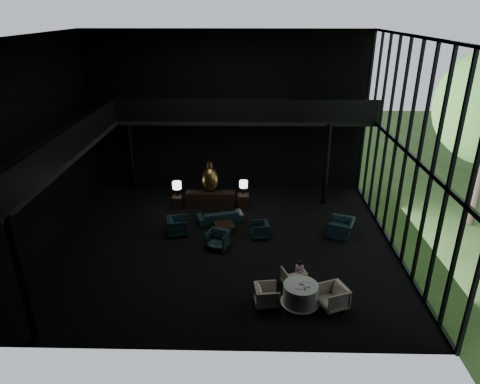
{
  "coord_description": "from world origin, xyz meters",
  "views": [
    {
      "loc": [
        1.13,
        -15.24,
        8.86
      ],
      "look_at": [
        0.78,
        0.5,
        2.07
      ],
      "focal_mm": 32.0,
      "sensor_mm": 36.0,
      "label": 1
    }
  ],
  "objects_px": {
    "lounge_armchair_east": "(260,229)",
    "dining_chair_west": "(267,294)",
    "window_armchair": "(342,225)",
    "coffee_table": "(225,228)",
    "bronze_urn": "(210,179)",
    "lounge_armchair_west": "(177,225)",
    "sofa": "(220,215)",
    "lounge_armchair_south": "(218,239)",
    "console": "(210,199)",
    "table_lamp_left": "(177,186)",
    "dining_chair_east": "(333,295)",
    "side_table_right": "(243,200)",
    "dining_chair_north": "(294,277)",
    "table_lamp_right": "(244,185)",
    "side_table_left": "(177,201)",
    "dining_table": "(300,296)",
    "child": "(300,269)"
  },
  "relations": [
    {
      "from": "lounge_armchair_east",
      "to": "window_armchair",
      "type": "relative_size",
      "value": 0.59
    },
    {
      "from": "bronze_urn",
      "to": "window_armchair",
      "type": "bearing_deg",
      "value": -27.3
    },
    {
      "from": "console",
      "to": "sofa",
      "type": "bearing_deg",
      "value": -71.08
    },
    {
      "from": "sofa",
      "to": "lounge_armchair_west",
      "type": "distance_m",
      "value": 2.07
    },
    {
      "from": "bronze_urn",
      "to": "lounge_armchair_west",
      "type": "height_order",
      "value": "bronze_urn"
    },
    {
      "from": "bronze_urn",
      "to": "table_lamp_right",
      "type": "relative_size",
      "value": 2.18
    },
    {
      "from": "bronze_urn",
      "to": "table_lamp_right",
      "type": "bearing_deg",
      "value": 0.73
    },
    {
      "from": "window_armchair",
      "to": "child",
      "type": "bearing_deg",
      "value": -9.17
    },
    {
      "from": "table_lamp_right",
      "to": "dining_chair_west",
      "type": "xyz_separation_m",
      "value": [
        0.87,
        -7.64,
        -0.68
      ]
    },
    {
      "from": "lounge_armchair_west",
      "to": "dining_table",
      "type": "bearing_deg",
      "value": -147.53
    },
    {
      "from": "lounge_armchair_east",
      "to": "dining_chair_west",
      "type": "bearing_deg",
      "value": -4.19
    },
    {
      "from": "table_lamp_left",
      "to": "dining_chair_east",
      "type": "xyz_separation_m",
      "value": [
        6.17,
        -7.61,
        -0.56
      ]
    },
    {
      "from": "window_armchair",
      "to": "console",
      "type": "bearing_deg",
      "value": -94.75
    },
    {
      "from": "dining_chair_west",
      "to": "side_table_left",
      "type": "bearing_deg",
      "value": 21.42
    },
    {
      "from": "lounge_armchair_west",
      "to": "window_armchair",
      "type": "xyz_separation_m",
      "value": [
        6.9,
        0.04,
        0.05
      ]
    },
    {
      "from": "dining_chair_north",
      "to": "child",
      "type": "height_order",
      "value": "child"
    },
    {
      "from": "sofa",
      "to": "lounge_armchair_east",
      "type": "relative_size",
      "value": 2.83
    },
    {
      "from": "console",
      "to": "table_lamp_left",
      "type": "xyz_separation_m",
      "value": [
        -1.6,
        0.09,
        0.65
      ]
    },
    {
      "from": "side_table_left",
      "to": "child",
      "type": "xyz_separation_m",
      "value": [
        5.2,
        -6.45,
        0.49
      ]
    },
    {
      "from": "bronze_urn",
      "to": "sofa",
      "type": "bearing_deg",
      "value": -72.74
    },
    {
      "from": "sofa",
      "to": "table_lamp_left",
      "type": "bearing_deg",
      "value": -55.46
    },
    {
      "from": "dining_chair_north",
      "to": "child",
      "type": "distance_m",
      "value": 0.45
    },
    {
      "from": "table_lamp_left",
      "to": "dining_table",
      "type": "xyz_separation_m",
      "value": [
        5.15,
        -7.5,
        -0.69
      ]
    },
    {
      "from": "table_lamp_right",
      "to": "lounge_armchair_west",
      "type": "distance_m",
      "value": 4.14
    },
    {
      "from": "dining_chair_north",
      "to": "table_lamp_left",
      "type": "bearing_deg",
      "value": -70.46
    },
    {
      "from": "sofa",
      "to": "dining_table",
      "type": "bearing_deg",
      "value": 101.39
    },
    {
      "from": "bronze_urn",
      "to": "side_table_left",
      "type": "bearing_deg",
      "value": -172.41
    },
    {
      "from": "table_lamp_left",
      "to": "coffee_table",
      "type": "relative_size",
      "value": 0.89
    },
    {
      "from": "bronze_urn",
      "to": "table_lamp_right",
      "type": "xyz_separation_m",
      "value": [
        1.6,
        0.02,
        -0.3
      ]
    },
    {
      "from": "sofa",
      "to": "lounge_armchair_south",
      "type": "distance_m",
      "value": 2.25
    },
    {
      "from": "side_table_right",
      "to": "dining_chair_west",
      "type": "distance_m",
      "value": 7.58
    },
    {
      "from": "side_table_left",
      "to": "dining_chair_west",
      "type": "bearing_deg",
      "value": -61.21
    },
    {
      "from": "window_armchair",
      "to": "dining_chair_north",
      "type": "relative_size",
      "value": 1.71
    },
    {
      "from": "lounge_armchair_east",
      "to": "dining_table",
      "type": "distance_m",
      "value": 4.6
    },
    {
      "from": "sofa",
      "to": "dining_chair_west",
      "type": "bearing_deg",
      "value": 92.11
    },
    {
      "from": "sofa",
      "to": "bronze_urn",
      "type": "bearing_deg",
      "value": -88.81
    },
    {
      "from": "bronze_urn",
      "to": "window_armchair",
      "type": "distance_m",
      "value": 6.53
    },
    {
      "from": "console",
      "to": "dining_chair_north",
      "type": "height_order",
      "value": "console"
    },
    {
      "from": "table_lamp_left",
      "to": "lounge_armchair_south",
      "type": "distance_m",
      "value": 4.66
    },
    {
      "from": "dining_chair_west",
      "to": "bronze_urn",
      "type": "bearing_deg",
      "value": 10.58
    },
    {
      "from": "window_armchair",
      "to": "coffee_table",
      "type": "distance_m",
      "value": 4.95
    },
    {
      "from": "side_table_right",
      "to": "dining_chair_west",
      "type": "relative_size",
      "value": 0.77
    },
    {
      "from": "window_armchair",
      "to": "side_table_right",
      "type": "bearing_deg",
      "value": -103.66
    },
    {
      "from": "side_table_right",
      "to": "lounge_armchair_south",
      "type": "height_order",
      "value": "lounge_armchair_south"
    },
    {
      "from": "dining_table",
      "to": "dining_chair_west",
      "type": "height_order",
      "value": "dining_chair_west"
    },
    {
      "from": "side_table_right",
      "to": "coffee_table",
      "type": "bearing_deg",
      "value": -106.22
    },
    {
      "from": "table_lamp_left",
      "to": "lounge_armchair_west",
      "type": "relative_size",
      "value": 0.78
    },
    {
      "from": "coffee_table",
      "to": "dining_table",
      "type": "bearing_deg",
      "value": -60.75
    },
    {
      "from": "window_armchair",
      "to": "dining_table",
      "type": "height_order",
      "value": "window_armchair"
    },
    {
      "from": "window_armchair",
      "to": "dining_chair_east",
      "type": "bearing_deg",
      "value": 7.0
    }
  ]
}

